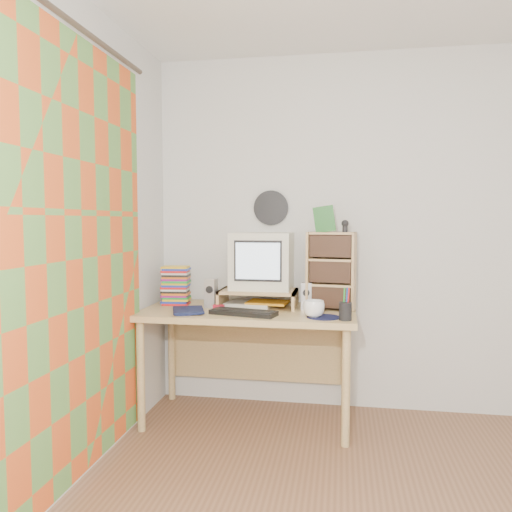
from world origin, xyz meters
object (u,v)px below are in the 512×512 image
at_px(desk, 250,328).
at_px(mug, 314,309).
at_px(diary, 173,309).
at_px(crt_monitor, 262,261).
at_px(cd_rack, 331,271).
at_px(dvd_stack, 176,286).
at_px(keyboard, 243,313).

xyz_separation_m(desk, mug, (0.44, -0.25, 0.19)).
bearing_deg(mug, desk, 150.13).
bearing_deg(diary, crt_monitor, 13.70).
bearing_deg(cd_rack, desk, -168.16).
xyz_separation_m(dvd_stack, diary, (0.08, -0.31, -0.10)).
relative_size(cd_rack, diary, 2.19).
xyz_separation_m(cd_rack, diary, (-0.99, -0.29, -0.23)).
bearing_deg(keyboard, dvd_stack, 164.48).
bearing_deg(diary, mug, -19.62).
distance_m(dvd_stack, mug, 1.03).
height_order(crt_monitor, diary, crt_monitor).
xyz_separation_m(keyboard, dvd_stack, (-0.54, 0.30, 0.11)).
distance_m(dvd_stack, cd_rack, 1.09).
height_order(crt_monitor, dvd_stack, crt_monitor).
distance_m(desk, dvd_stack, 0.60).
bearing_deg(dvd_stack, desk, -11.40).
xyz_separation_m(keyboard, mug, (0.44, -0.00, 0.04)).
height_order(desk, cd_rack, cd_rack).
xyz_separation_m(desk, crt_monitor, (0.06, 0.09, 0.45)).
bearing_deg(cd_rack, dvd_stack, -172.80).
xyz_separation_m(crt_monitor, diary, (-0.52, -0.34, -0.29)).
distance_m(keyboard, cd_rack, 0.66).
distance_m(crt_monitor, cd_rack, 0.48).
relative_size(crt_monitor, cd_rack, 0.79).
xyz_separation_m(mug, diary, (-0.90, -0.00, -0.03)).
bearing_deg(diary, keyboard, -19.08).
bearing_deg(mug, diary, -179.89).
xyz_separation_m(keyboard, diary, (-0.46, -0.01, 0.01)).
distance_m(dvd_stack, diary, 0.33).
height_order(cd_rack, mug, cd_rack).
distance_m(crt_monitor, mug, 0.57).
bearing_deg(dvd_stack, crt_monitor, -2.61).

